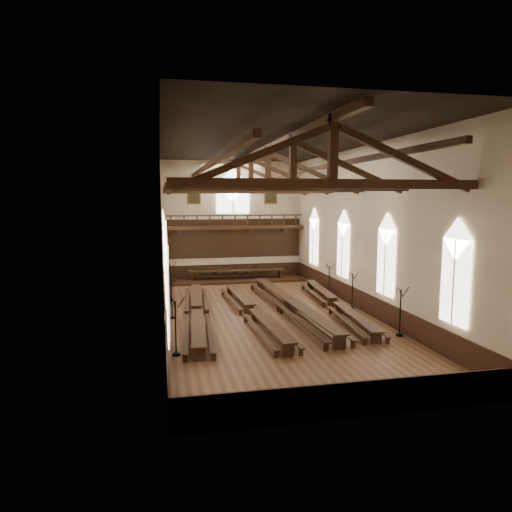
{
  "coord_description": "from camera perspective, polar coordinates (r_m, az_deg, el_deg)",
  "views": [
    {
      "loc": [
        -6.08,
        -25.65,
        6.9
      ],
      "look_at": [
        -0.39,
        1.5,
        3.35
      ],
      "focal_mm": 32.0,
      "sensor_mm": 36.0,
      "label": 1
    }
  ],
  "objects": [
    {
      "name": "ground",
      "position": [
        27.25,
        1.46,
        -7.38
      ],
      "size": [
        26.0,
        26.0,
        0.0
      ],
      "primitive_type": "plane",
      "color": "brown",
      "rests_on": "ground"
    },
    {
      "name": "room_walls",
      "position": [
        26.37,
        1.5,
        6.32
      ],
      "size": [
        26.0,
        26.0,
        26.0
      ],
      "color": "beige",
      "rests_on": "ground"
    },
    {
      "name": "wainscot_band",
      "position": [
        27.11,
        1.46,
        -6.16
      ],
      "size": [
        12.0,
        26.0,
        1.2
      ],
      "color": "#33180F",
      "rests_on": "ground"
    },
    {
      "name": "side_windows",
      "position": [
        26.55,
        1.48,
        0.45
      ],
      "size": [
        11.85,
        19.8,
        4.5
      ],
      "color": "white",
      "rests_on": "room_walls"
    },
    {
      "name": "end_window",
      "position": [
        39.03,
        -2.9,
        7.75
      ],
      "size": [
        2.8,
        0.12,
        3.8
      ],
      "color": "white",
      "rests_on": "room_walls"
    },
    {
      "name": "minstrels_gallery",
      "position": [
        38.91,
        -2.82,
        2.86
      ],
      "size": [
        11.8,
        1.24,
        3.7
      ],
      "color": "#3A2212",
      "rests_on": "room_walls"
    },
    {
      "name": "portraits",
      "position": [
        39.03,
        -2.9,
        7.57
      ],
      "size": [
        7.75,
        0.09,
        1.45
      ],
      "color": "brown",
      "rests_on": "room_walls"
    },
    {
      "name": "roof_trusses",
      "position": [
        26.4,
        1.52,
        10.14
      ],
      "size": [
        11.7,
        25.7,
        2.8
      ],
      "color": "#3A2212",
      "rests_on": "room_walls"
    },
    {
      "name": "refectory_row_a",
      "position": [
        26.33,
        -7.34,
        -6.79
      ],
      "size": [
        1.89,
        14.19,
        0.72
      ],
      "color": "#3A2212",
      "rests_on": "ground"
    },
    {
      "name": "refectory_row_b",
      "position": [
        26.43,
        -0.45,
        -6.72
      ],
      "size": [
        1.65,
        13.88,
        0.69
      ],
      "color": "#3A2212",
      "rests_on": "ground"
    },
    {
      "name": "refectory_row_c",
      "position": [
        27.85,
        4.33,
        -5.84
      ],
      "size": [
        1.91,
        14.97,
        0.81
      ],
      "color": "#3A2212",
      "rests_on": "ground"
    },
    {
      "name": "refectory_row_d",
      "position": [
        28.64,
        10.0,
        -5.75
      ],
      "size": [
        1.94,
        13.86,
        0.68
      ],
      "color": "#3A2212",
      "rests_on": "ground"
    },
    {
      "name": "dais",
      "position": [
        38.17,
        -2.43,
        -2.99
      ],
      "size": [
        11.4,
        2.83,
        0.19
      ],
      "primitive_type": "cube",
      "color": "#33180F",
      "rests_on": "ground"
    },
    {
      "name": "high_table",
      "position": [
        38.04,
        -2.43,
        -1.92
      ],
      "size": [
        7.98,
        1.32,
        0.74
      ],
      "color": "#3A2212",
      "rests_on": "dais"
    },
    {
      "name": "high_chairs",
      "position": [
        38.81,
        -2.62,
        -1.89
      ],
      "size": [
        4.96,
        0.47,
        0.96
      ],
      "color": "#3A2212",
      "rests_on": "dais"
    },
    {
      "name": "candelabrum_left_near",
      "position": [
        20.66,
        -9.99,
        -10.04
      ],
      "size": [
        0.77,
        0.75,
        2.58
      ],
      "color": "black",
      "rests_on": "ground"
    },
    {
      "name": "candelabrum_left_mid",
      "position": [
        26.78,
        -10.44,
        -6.15
      ],
      "size": [
        0.73,
        0.68,
        2.42
      ],
      "color": "black",
      "rests_on": "ground"
    },
    {
      "name": "candelabrum_left_far",
      "position": [
        31.3,
        -10.67,
        -4.05
      ],
      "size": [
        0.74,
        0.83,
        2.69
      ],
      "color": "black",
      "rests_on": "ground"
    },
    {
      "name": "candelabrum_right_near",
      "position": [
        24.18,
        17.54,
        -7.76
      ],
      "size": [
        0.7,
        0.77,
        2.52
      ],
      "color": "black",
      "rests_on": "ground"
    },
    {
      "name": "candelabrum_right_mid",
      "position": [
        29.27,
        11.92,
        -5.08
      ],
      "size": [
        0.64,
        0.72,
        2.35
      ],
      "color": "black",
      "rests_on": "ground"
    },
    {
      "name": "candelabrum_right_far",
      "position": [
        32.89,
        9.11,
        -3.67
      ],
      "size": [
        0.66,
        0.7,
        2.3
      ],
      "color": "black",
      "rests_on": "ground"
    }
  ]
}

